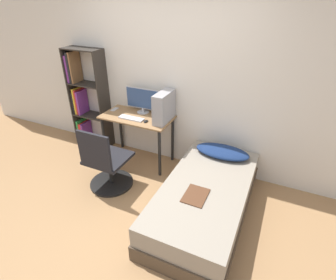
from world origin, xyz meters
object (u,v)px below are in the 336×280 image
at_px(office_chair, 107,166).
at_px(monitor, 143,100).
at_px(bed, 205,199).
at_px(keyboard, 131,118).
at_px(bookshelf, 84,100).
at_px(pc_tower, 164,107).

xyz_separation_m(office_chair, monitor, (0.05, 0.92, 0.62)).
xyz_separation_m(bed, monitor, (-1.30, 0.84, 0.75)).
relative_size(office_chair, monitor, 1.68).
bearing_deg(keyboard, bookshelf, 167.19).
xyz_separation_m(monitor, keyboard, (-0.03, -0.28, -0.19)).
bearing_deg(monitor, keyboard, -97.05).
height_order(monitor, keyboard, monitor).
relative_size(office_chair, pc_tower, 2.10).
relative_size(office_chair, keyboard, 2.42).
bearing_deg(office_chair, monitor, 86.61).
distance_m(bookshelf, keyboard, 1.09).
relative_size(bed, pc_tower, 4.34).
distance_m(monitor, keyboard, 0.34).
distance_m(bookshelf, monitor, 1.11).
height_order(monitor, pc_tower, pc_tower).
bearing_deg(bookshelf, office_chair, -40.24).
xyz_separation_m(bookshelf, pc_tower, (1.52, -0.10, 0.17)).
xyz_separation_m(office_chair, pc_tower, (0.48, 0.79, 0.63)).
distance_m(office_chair, keyboard, 0.78).
height_order(office_chair, pc_tower, pc_tower).
bearing_deg(bed, bookshelf, 161.41).
height_order(bookshelf, keyboard, bookshelf).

